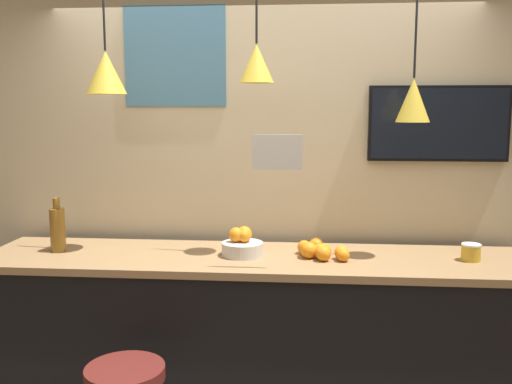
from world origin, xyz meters
name	(u,v)px	position (x,y,z in m)	size (l,w,h in m)	color
back_wall	(262,184)	(0.00, 1.10, 1.45)	(8.00, 0.06, 2.90)	beige
service_counter	(256,354)	(0.00, 0.66, 0.56)	(2.98, 0.66, 1.12)	black
fruit_bowl	(242,245)	(-0.08, 0.66, 1.18)	(0.22, 0.22, 0.16)	beige
orange_pile	(319,250)	(0.34, 0.65, 1.16)	(0.27, 0.26, 0.09)	orange
juice_bottle	(58,229)	(-1.11, 0.66, 1.25)	(0.08, 0.08, 0.30)	olive
spread_jar	(471,252)	(1.13, 0.66, 1.16)	(0.10, 0.10, 0.09)	gold
pendant_lamp_left	(106,72)	(-0.81, 0.69, 2.10)	(0.22, 0.22, 0.82)	black
pendant_lamp_middle	(257,63)	(0.00, 0.69, 2.15)	(0.18, 0.18, 0.76)	black
pendant_lamp_right	(413,99)	(0.81, 0.69, 1.96)	(0.17, 0.17, 0.96)	black
mounted_tv	(438,124)	(1.02, 1.04, 1.82)	(0.80, 0.04, 0.43)	black
hanging_menu_board	(277,152)	(0.13, 0.40, 1.70)	(0.24, 0.01, 0.17)	silver
wall_poster	(175,56)	(-0.52, 1.06, 2.21)	(0.61, 0.01, 0.59)	teal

